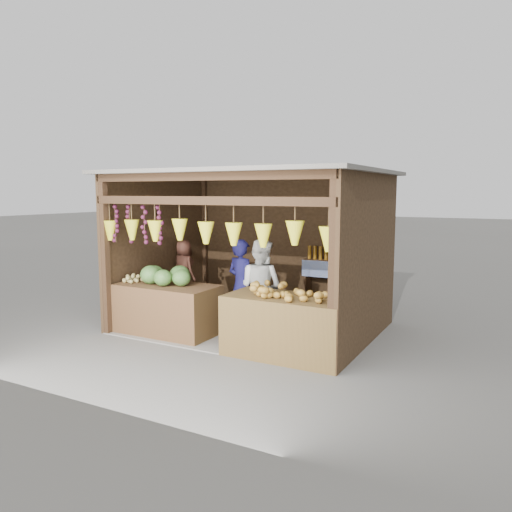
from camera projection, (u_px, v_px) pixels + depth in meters
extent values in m
plane|color=#514F49|center=(253.00, 328.00, 8.58)|extent=(80.00, 80.00, 0.00)
cube|color=slate|center=(253.00, 327.00, 8.58)|extent=(4.00, 3.00, 0.02)
cube|color=black|center=(289.00, 245.00, 9.73)|extent=(4.00, 0.06, 2.60)
cube|color=black|center=(159.00, 247.00, 9.35)|extent=(0.06, 3.00, 2.60)
cube|color=black|center=(370.00, 260.00, 7.48)|extent=(0.06, 3.00, 2.60)
cube|color=#605B54|center=(253.00, 173.00, 8.25)|extent=(4.30, 3.30, 0.06)
cube|color=black|center=(105.00, 255.00, 8.07)|extent=(0.11, 0.11, 2.60)
cube|color=black|center=(334.00, 274.00, 6.25)|extent=(0.11, 0.11, 2.60)
cube|color=black|center=(205.00, 240.00, 10.58)|extent=(0.11, 0.11, 2.60)
cube|color=black|center=(389.00, 250.00, 8.77)|extent=(0.11, 0.11, 2.60)
cube|color=black|center=(204.00, 201.00, 7.04)|extent=(4.00, 0.12, 0.12)
cube|color=black|center=(204.00, 176.00, 7.00)|extent=(4.00, 0.12, 0.12)
cube|color=#382314|center=(337.00, 262.00, 9.09)|extent=(1.25, 0.30, 0.05)
cube|color=#382314|center=(307.00, 287.00, 9.43)|extent=(0.05, 0.28, 1.05)
cube|color=#382314|center=(368.00, 293.00, 8.89)|extent=(0.05, 0.28, 1.05)
cube|color=blue|center=(334.00, 270.00, 8.97)|extent=(1.25, 0.02, 0.30)
cube|color=#463117|center=(167.00, 309.00, 8.19)|extent=(1.68, 0.85, 0.82)
cube|color=#51391B|center=(287.00, 327.00, 7.04)|extent=(1.75, 0.85, 0.86)
cube|color=black|center=(185.00, 306.00, 9.48)|extent=(0.35, 0.35, 0.33)
imported|color=#141245|center=(242.00, 286.00, 8.28)|extent=(0.65, 0.51, 1.55)
imported|color=white|center=(261.00, 287.00, 8.11)|extent=(0.83, 0.69, 1.57)
imported|color=#532D21|center=(184.00, 269.00, 9.39)|extent=(0.63, 0.51, 1.10)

